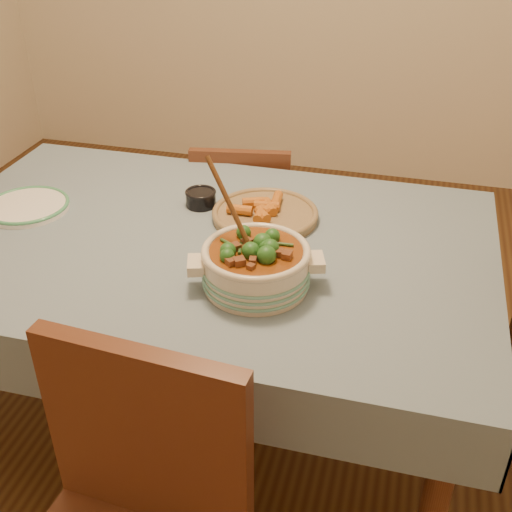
{
  "coord_description": "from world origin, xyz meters",
  "views": [
    {
      "loc": [
        0.56,
        -1.52,
        1.71
      ],
      "look_at": [
        0.21,
        -0.2,
        0.85
      ],
      "focal_mm": 45.0,
      "sensor_mm": 36.0,
      "label": 1
    }
  ],
  "objects_px": {
    "condiment_bowl": "(201,197)",
    "fried_plate": "(265,213)",
    "white_plate": "(27,206)",
    "dining_table": "(204,266)",
    "stew_casserole": "(256,263)",
    "chair_far": "(243,222)"
  },
  "relations": [
    {
      "from": "condiment_bowl",
      "to": "fried_plate",
      "type": "bearing_deg",
      "value": -8.96
    },
    {
      "from": "white_plate",
      "to": "dining_table",
      "type": "bearing_deg",
      "value": -3.35
    },
    {
      "from": "fried_plate",
      "to": "condiment_bowl",
      "type": "bearing_deg",
      "value": 171.04
    },
    {
      "from": "stew_casserole",
      "to": "white_plate",
      "type": "xyz_separation_m",
      "value": [
        -0.81,
        0.22,
        -0.06
      ]
    },
    {
      "from": "stew_casserole",
      "to": "white_plate",
      "type": "bearing_deg",
      "value": 164.51
    },
    {
      "from": "white_plate",
      "to": "fried_plate",
      "type": "relative_size",
      "value": 0.92
    },
    {
      "from": "dining_table",
      "to": "white_plate",
      "type": "height_order",
      "value": "white_plate"
    },
    {
      "from": "chair_far",
      "to": "condiment_bowl",
      "type": "bearing_deg",
      "value": 79.21
    },
    {
      "from": "white_plate",
      "to": "fried_plate",
      "type": "xyz_separation_m",
      "value": [
        0.74,
        0.13,
        0.01
      ]
    },
    {
      "from": "fried_plate",
      "to": "chair_far",
      "type": "distance_m",
      "value": 0.63
    },
    {
      "from": "stew_casserole",
      "to": "chair_far",
      "type": "xyz_separation_m",
      "value": [
        -0.28,
        0.85,
        -0.37
      ]
    },
    {
      "from": "stew_casserole",
      "to": "dining_table",
      "type": "bearing_deg",
      "value": 138.32
    },
    {
      "from": "fried_plate",
      "to": "chair_far",
      "type": "bearing_deg",
      "value": 113.32
    },
    {
      "from": "stew_casserole",
      "to": "white_plate",
      "type": "relative_size",
      "value": 1.13
    },
    {
      "from": "stew_casserole",
      "to": "chair_far",
      "type": "distance_m",
      "value": 0.97
    },
    {
      "from": "stew_casserole",
      "to": "fried_plate",
      "type": "relative_size",
      "value": 1.03
    },
    {
      "from": "dining_table",
      "to": "white_plate",
      "type": "relative_size",
      "value": 5.35
    },
    {
      "from": "condiment_bowl",
      "to": "chair_far",
      "type": "height_order",
      "value": "condiment_bowl"
    },
    {
      "from": "white_plate",
      "to": "fried_plate",
      "type": "height_order",
      "value": "fried_plate"
    },
    {
      "from": "condiment_bowl",
      "to": "fried_plate",
      "type": "xyz_separation_m",
      "value": [
        0.22,
        -0.03,
        -0.01
      ]
    },
    {
      "from": "dining_table",
      "to": "chair_far",
      "type": "height_order",
      "value": "chair_far"
    },
    {
      "from": "dining_table",
      "to": "white_plate",
      "type": "distance_m",
      "value": 0.61
    }
  ]
}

